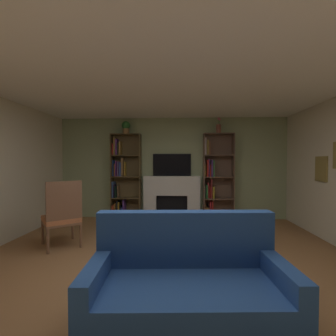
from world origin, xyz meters
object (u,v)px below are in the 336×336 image
Objects in this scene: potted_plant at (126,127)px; vase_with_flowers at (219,128)px; bookshelf_left at (123,179)px; couch at (188,293)px; armchair at (62,215)px; coffee_table at (186,254)px; tv at (172,165)px; fireplace at (172,197)px; bookshelf_right at (214,179)px.

vase_with_flowers reaches higher than potted_plant.
potted_plant is (0.10, -0.03, 1.32)m from bookshelf_left.
armchair reaches higher than couch.
tv is at bearing 94.95° from coffee_table.
vase_with_flowers is at bearing 75.01° from coffee_table.
fireplace is 2.80m from armchair.
tv is 0.45× the size of bookshelf_right.
potted_plant is at bearing -19.36° from bookshelf_left.
fireplace is 2.09m from vase_with_flowers.
vase_with_flowers is 4.56m from couch.
bookshelf_right is 6.60× the size of potted_plant.
bookshelf_right is 3.44m from coffee_table.
vase_with_flowers reaches higher than fireplace.
armchair is (-1.79, -2.16, -0.01)m from fireplace.
fireplace reaches higher than coffee_table.
tv reaches higher than couch.
coffee_table is (-0.78, -3.29, -0.66)m from bookshelf_right.
potted_plant reaches higher than tv.
potted_plant is (-2.23, -0.03, 1.31)m from bookshelf_right.
armchair is at bearing -129.64° from fireplace.
vase_with_flowers is (2.33, 0.00, -0.04)m from potted_plant.
bookshelf_right is at bearing -0.99° from fireplace.
fireplace is 4.68× the size of potted_plant.
bookshelf_right is 1.28m from vase_with_flowers.
bookshelf_left is at bearing 179.97° from bookshelf_right.
bookshelf_left is at bearing 115.24° from coffee_table.
fireplace is at bearing 2.51° from potted_plant.
armchair is at bearing -106.52° from potted_plant.
tv is at bearing 3.91° from bookshelf_left.
couch is (-0.78, -4.03, -0.72)m from bookshelf_right.
potted_plant is (-1.16, -0.12, 0.96)m from tv.
tv reaches higher than coffee_table.
bookshelf_right is 1.22× the size of couch.
tv is 1.13m from bookshelf_right.
tv is 1.33× the size of coffee_table.
coffee_table is (2.08, -1.15, -0.19)m from armchair.
couch is at bearing -102.34° from vase_with_flowers.
vase_with_flowers is 0.35× the size of armchair.
coffee_table is (1.55, -3.29, -0.65)m from bookshelf_left.
vase_with_flowers is (1.16, -0.12, 0.92)m from tv.
bookshelf_right is 4.17m from couch.
coffee_table is (0.29, -3.38, -1.01)m from tv.
bookshelf_left is 6.60× the size of potted_plant.
bookshelf_right is 1.89× the size of armchair.
armchair is (-2.08, 1.90, 0.25)m from couch.
bookshelf_left is at bearing 179.20° from vase_with_flowers.
couch is at bearing -42.40° from armchair.
coffee_table is (0.29, -3.31, -0.19)m from fireplace.
armchair is at bearing -128.75° from tv.
potted_plant is at bearing 73.48° from armchair.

